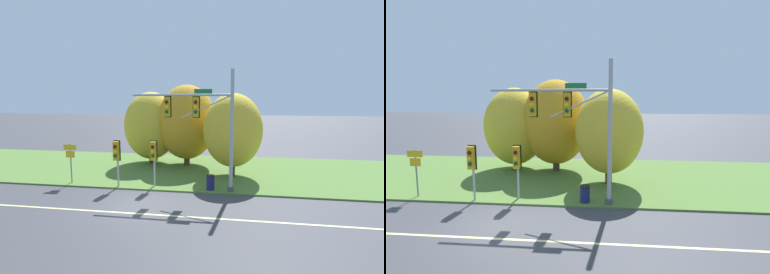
# 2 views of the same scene
# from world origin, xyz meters

# --- Properties ---
(ground_plane) EXTENTS (160.00, 160.00, 0.00)m
(ground_plane) POSITION_xyz_m (0.00, 0.00, 0.00)
(ground_plane) COLOR #3D3D42
(lane_stripe) EXTENTS (36.00, 0.16, 0.01)m
(lane_stripe) POSITION_xyz_m (0.00, -1.20, 0.00)
(lane_stripe) COLOR beige
(lane_stripe) RESTS_ON ground
(grass_verge) EXTENTS (48.00, 11.50, 0.10)m
(grass_verge) POSITION_xyz_m (0.00, 8.25, 0.05)
(grass_verge) COLOR #517533
(grass_verge) RESTS_ON ground
(traffic_signal_mast) EXTENTS (6.42, 0.49, 7.52)m
(traffic_signal_mast) POSITION_xyz_m (3.47, 2.95, 4.60)
(traffic_signal_mast) COLOR #9EA0A5
(traffic_signal_mast) RESTS_ON grass_verge
(pedestrian_signal_near_kerb) EXTENTS (0.46, 0.55, 3.04)m
(pedestrian_signal_near_kerb) POSITION_xyz_m (0.10, 3.18, 2.29)
(pedestrian_signal_near_kerb) COLOR #9EA0A5
(pedestrian_signal_near_kerb) RESTS_ON grass_verge
(pedestrian_signal_further_along) EXTENTS (0.46, 0.55, 3.08)m
(pedestrian_signal_further_along) POSITION_xyz_m (-2.23, 2.66, 2.33)
(pedestrian_signal_further_along) COLOR #9EA0A5
(pedestrian_signal_further_along) RESTS_ON grass_verge
(route_sign_post) EXTENTS (0.90, 0.08, 2.71)m
(route_sign_post) POSITION_xyz_m (-5.72, 3.09, 1.93)
(route_sign_post) COLOR slate
(route_sign_post) RESTS_ON grass_verge
(tree_nearest_road) EXTENTS (4.70, 4.70, 6.27)m
(tree_nearest_road) POSITION_xyz_m (-2.06, 9.96, 3.42)
(tree_nearest_road) COLOR #423021
(tree_nearest_road) RESTS_ON grass_verge
(tree_left_of_mast) EXTENTS (5.02, 5.02, 6.84)m
(tree_left_of_mast) POSITION_xyz_m (1.16, 9.63, 3.80)
(tree_left_of_mast) COLOR #4C3823
(tree_left_of_mast) RESTS_ON grass_verge
(tree_behind_signpost) EXTENTS (4.32, 4.32, 6.12)m
(tree_behind_signpost) POSITION_xyz_m (5.11, 6.65, 3.51)
(tree_behind_signpost) COLOR #4C3823
(tree_behind_signpost) RESTS_ON grass_verge
(trash_bin) EXTENTS (0.56, 0.56, 0.93)m
(trash_bin) POSITION_xyz_m (3.83, 3.08, 0.57)
(trash_bin) COLOR #191E4C
(trash_bin) RESTS_ON grass_verge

